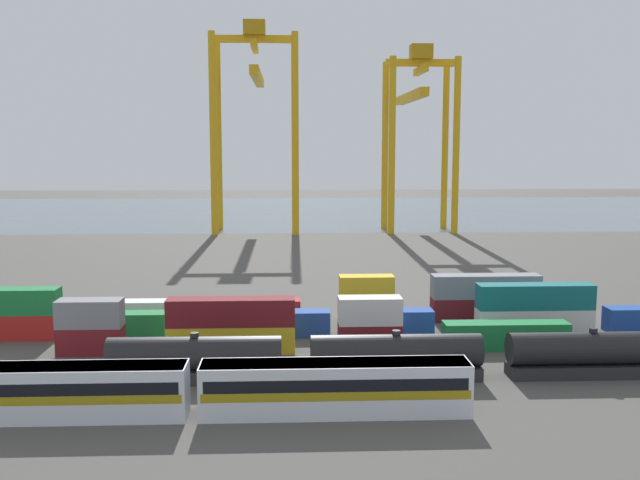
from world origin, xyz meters
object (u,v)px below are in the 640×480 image
object	(u,v)px
passenger_train	(194,388)
freight_tank_row	(495,355)
shipping_container_6	(506,335)
gantry_crane_west	(256,103)
shipping_container_4	(370,337)
shipping_container_10	(271,323)
gantry_crane_central	(418,118)
shipping_container_19	(485,309)

from	to	relation	value
passenger_train	freight_tank_row	world-z (taller)	freight_tank_row
shipping_container_6	gantry_crane_west	world-z (taller)	gantry_crane_west
freight_tank_row	shipping_container_4	xyz separation A→B (m)	(-9.63, 8.77, -0.65)
freight_tank_row	shipping_container_6	world-z (taller)	freight_tank_row
shipping_container_10	gantry_crane_central	xyz separation A→B (m)	(31.70, 94.83, 24.60)
shipping_container_4	gantry_crane_west	size ratio (longest dim) A/B	0.13
shipping_container_6	gantry_crane_central	world-z (taller)	gantry_crane_central
passenger_train	shipping_container_19	size ratio (longest dim) A/B	3.33
passenger_train	gantry_crane_west	size ratio (longest dim) A/B	0.86
shipping_container_4	shipping_container_6	bearing A→B (deg)	0.00
gantry_crane_central	gantry_crane_west	bearing A→B (deg)	-179.89
shipping_container_6	shipping_container_10	distance (m)	23.50
shipping_container_19	gantry_crane_central	size ratio (longest dim) A/B	0.29
freight_tank_row	shipping_container_19	bearing A→B (deg)	76.92
gantry_crane_west	shipping_container_19	bearing A→B (deg)	-71.78
passenger_train	shipping_container_6	world-z (taller)	passenger_train
freight_tank_row	shipping_container_6	xyz separation A→B (m)	(3.60, 8.77, -0.65)
shipping_container_4	shipping_container_6	world-z (taller)	same
shipping_container_4	gantry_crane_west	world-z (taller)	gantry_crane_west
passenger_train	shipping_container_4	world-z (taller)	passenger_train
shipping_container_19	gantry_crane_central	distance (m)	92.78
shipping_container_19	gantry_crane_west	world-z (taller)	gantry_crane_west
shipping_container_6	shipping_container_4	bearing A→B (deg)	180.00
passenger_train	gantry_crane_west	bearing A→B (deg)	90.15
shipping_container_6	shipping_container_19	size ratio (longest dim) A/B	1.00
passenger_train	shipping_container_4	distance (m)	22.17
freight_tank_row	shipping_container_6	bearing A→B (deg)	67.69
freight_tank_row	gantry_crane_central	bearing A→B (deg)	83.47
shipping_container_19	gantry_crane_central	xyz separation A→B (m)	(7.82, 89.12, 24.60)
shipping_container_19	gantry_crane_central	world-z (taller)	gantry_crane_central
freight_tank_row	gantry_crane_west	size ratio (longest dim) A/B	1.38
shipping_container_4	shipping_container_10	distance (m)	11.14
freight_tank_row	shipping_container_4	distance (m)	13.04
freight_tank_row	shipping_container_4	size ratio (longest dim) A/B	10.71
shipping_container_10	gantry_crane_west	world-z (taller)	gantry_crane_west
freight_tank_row	shipping_container_19	size ratio (longest dim) A/B	5.35
passenger_train	shipping_container_6	size ratio (longest dim) A/B	3.33
passenger_train	shipping_container_10	distance (m)	22.91
freight_tank_row	gantry_crane_west	world-z (taller)	gantry_crane_west
freight_tank_row	shipping_container_10	xyz separation A→B (m)	(-19.19, 14.49, -0.65)
shipping_container_4	shipping_container_19	distance (m)	18.33
passenger_train	gantry_crane_central	bearing A→B (deg)	72.56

